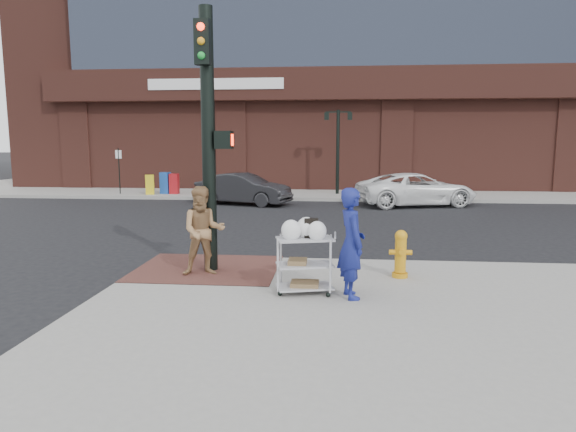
# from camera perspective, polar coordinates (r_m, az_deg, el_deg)

# --- Properties ---
(ground) EXTENTS (220.00, 220.00, 0.00)m
(ground) POSITION_cam_1_polar(r_m,az_deg,el_deg) (9.51, -6.71, -8.08)
(ground) COLOR black
(ground) RESTS_ON ground
(sidewalk_far) EXTENTS (65.00, 36.00, 0.15)m
(sidewalk_far) POSITION_cam_1_polar(r_m,az_deg,el_deg) (42.34, 19.87, 4.30)
(sidewalk_far) COLOR gray
(sidewalk_far) RESTS_ON ground
(brick_curb_ramp) EXTENTS (2.80, 2.40, 0.01)m
(brick_curb_ramp) POSITION_cam_1_polar(r_m,az_deg,el_deg) (10.45, -8.93, -5.74)
(brick_curb_ramp) COLOR #4E2B24
(brick_curb_ramp) RESTS_ON sidewalk_near
(lamp_post) EXTENTS (1.32, 0.22, 4.00)m
(lamp_post) POSITION_cam_1_polar(r_m,az_deg,el_deg) (24.92, 5.56, 8.14)
(lamp_post) COLOR black
(lamp_post) RESTS_ON sidewalk_far
(parking_sign) EXTENTS (0.05, 0.05, 2.20)m
(parking_sign) POSITION_cam_1_polar(r_m,az_deg,el_deg) (26.14, -18.25, 4.77)
(parking_sign) COLOR black
(parking_sign) RESTS_ON sidewalk_far
(traffic_signal_pole) EXTENTS (0.61, 0.51, 5.00)m
(traffic_signal_pole) POSITION_cam_1_polar(r_m,az_deg,el_deg) (9.99, -8.76, 9.11)
(traffic_signal_pole) COLOR black
(traffic_signal_pole) RESTS_ON sidewalk_near
(woman_blue) EXTENTS (0.59, 0.75, 1.80)m
(woman_blue) POSITION_cam_1_polar(r_m,az_deg,el_deg) (8.34, 7.07, -3.01)
(woman_blue) COLOR navy
(woman_blue) RESTS_ON sidewalk_near
(pedestrian_tan) EXTENTS (0.96, 0.84, 1.69)m
(pedestrian_tan) POSITION_cam_1_polar(r_m,az_deg,el_deg) (9.81, -9.39, -1.65)
(pedestrian_tan) COLOR #976F47
(pedestrian_tan) RESTS_ON sidewalk_near
(sedan_dark) EXTENTS (4.28, 2.51, 1.33)m
(sedan_dark) POSITION_cam_1_polar(r_m,az_deg,el_deg) (21.89, -4.98, 3.02)
(sedan_dark) COLOR black
(sedan_dark) RESTS_ON ground
(minivan_white) EXTENTS (5.34, 3.50, 1.37)m
(minivan_white) POSITION_cam_1_polar(r_m,az_deg,el_deg) (22.05, 14.09, 2.88)
(minivan_white) COLOR white
(minivan_white) RESTS_ON ground
(utility_cart) EXTENTS (1.01, 0.72, 1.27)m
(utility_cart) POSITION_cam_1_polar(r_m,az_deg,el_deg) (8.56, 1.89, -4.86)
(utility_cart) COLOR #AFAFB4
(utility_cart) RESTS_ON sidewalk_near
(fire_hydrant) EXTENTS (0.42, 0.30, 0.90)m
(fire_hydrant) POSITION_cam_1_polar(r_m,az_deg,el_deg) (9.81, 12.39, -4.06)
(fire_hydrant) COLOR orange
(fire_hydrant) RESTS_ON sidewalk_near
(newsbox_red) EXTENTS (0.42, 0.38, 0.98)m
(newsbox_red) POSITION_cam_1_polar(r_m,az_deg,el_deg) (25.42, -12.53, 3.52)
(newsbox_red) COLOR maroon
(newsbox_red) RESTS_ON sidewalk_far
(newsbox_yellow) EXTENTS (0.48, 0.45, 0.93)m
(newsbox_yellow) POSITION_cam_1_polar(r_m,az_deg,el_deg) (25.44, -15.10, 3.39)
(newsbox_yellow) COLOR gold
(newsbox_yellow) RESTS_ON sidewalk_far
(newsbox_blue) EXTENTS (0.48, 0.45, 1.03)m
(newsbox_blue) POSITION_cam_1_polar(r_m,az_deg,el_deg) (25.62, -13.46, 3.59)
(newsbox_blue) COLOR #1845A0
(newsbox_blue) RESTS_ON sidewalk_far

